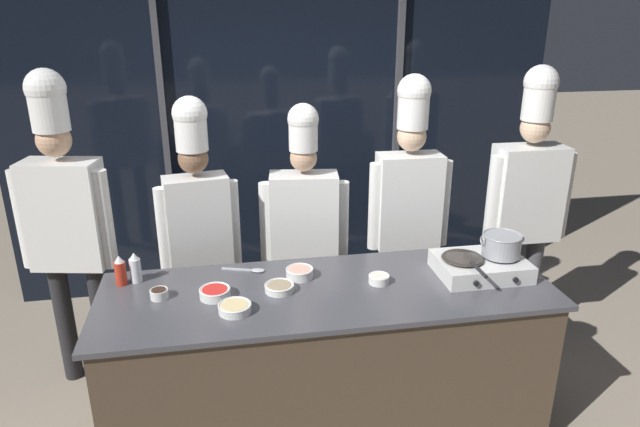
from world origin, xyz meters
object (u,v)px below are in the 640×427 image
object	(u,v)px
chef_line	(304,220)
prep_bowl_soy_glaze	(159,293)
prep_bowl_bell_pepper	(215,292)
chef_sous	(198,220)
portable_stove	(481,266)
chef_pastry	(408,198)
prep_bowl_garlic	(379,278)
prep_bowl_ginger	(235,307)
chef_apprentice	(527,193)
squeeze_bottle_clear	(135,268)
serving_spoon_slotted	(252,270)
frying_pan	(463,256)
chef_head	(66,213)
prep_bowl_mushrooms	(279,287)
squeeze_bottle_chili	(120,271)
stock_pot	(502,244)
prep_bowl_shrimp	(300,272)

from	to	relation	value
chef_line	prep_bowl_soy_glaze	bearing A→B (deg)	47.77
prep_bowl_bell_pepper	chef_sous	bearing A→B (deg)	97.42
portable_stove	chef_pastry	distance (m)	0.79
prep_bowl_garlic	prep_bowl_bell_pepper	size ratio (longest dim) A/B	0.71
prep_bowl_ginger	chef_apprentice	bearing A→B (deg)	23.03
squeeze_bottle_clear	chef_apprentice	distance (m)	2.63
portable_stove	chef_apprentice	world-z (taller)	chef_apprentice
squeeze_bottle_clear	serving_spoon_slotted	distance (m)	0.65
prep_bowl_soy_glaze	chef_apprentice	bearing A→B (deg)	15.06
frying_pan	portable_stove	bearing A→B (deg)	2.57
portable_stove	prep_bowl_ginger	bearing A→B (deg)	-172.62
serving_spoon_slotted	chef_head	xyz separation A→B (m)	(-1.10, 0.47, 0.26)
prep_bowl_garlic	chef_apprentice	world-z (taller)	chef_apprentice
serving_spoon_slotted	chef_line	size ratio (longest dim) A/B	0.14
chef_line	prep_bowl_mushrooms	bearing A→B (deg)	79.36
prep_bowl_garlic	serving_spoon_slotted	world-z (taller)	prep_bowl_garlic
squeeze_bottle_clear	chef_line	size ratio (longest dim) A/B	0.10
squeeze_bottle_chili	prep_bowl_mushrooms	size ratio (longest dim) A/B	1.07
prep_bowl_bell_pepper	prep_bowl_mushrooms	world-z (taller)	prep_bowl_bell_pepper
squeeze_bottle_chili	prep_bowl_ginger	xyz separation A→B (m)	(0.61, -0.41, -0.06)
stock_pot	prep_bowl_shrimp	distance (m)	1.16
squeeze_bottle_clear	prep_bowl_ginger	xyz separation A→B (m)	(0.53, -0.43, -0.06)
prep_bowl_mushrooms	prep_bowl_soy_glaze	bearing A→B (deg)	177.00
prep_bowl_bell_pepper	squeeze_bottle_clear	bearing A→B (deg)	148.93
frying_pan	chef_head	size ratio (longest dim) A/B	0.20
portable_stove	prep_bowl_shrimp	xyz separation A→B (m)	(-1.03, 0.14, -0.02)
stock_pot	chef_line	bearing A→B (deg)	141.99
squeeze_bottle_clear	chef_pastry	bearing A→B (deg)	15.75
prep_bowl_soy_glaze	prep_bowl_mushrooms	size ratio (longest dim) A/B	0.59
chef_line	chef_apprentice	size ratio (longest dim) A/B	0.89
prep_bowl_soy_glaze	prep_bowl_shrimp	size ratio (longest dim) A/B	0.61
chef_apprentice	chef_head	bearing A→B (deg)	-0.49
prep_bowl_garlic	prep_bowl_shrimp	size ratio (longest dim) A/B	0.75
portable_stove	stock_pot	xyz separation A→B (m)	(0.12, 0.00, 0.13)
frying_pan	squeeze_bottle_clear	size ratio (longest dim) A/B	2.34
prep_bowl_shrimp	serving_spoon_slotted	world-z (taller)	prep_bowl_shrimp
squeeze_bottle_chili	chef_head	world-z (taller)	chef_head
stock_pot	prep_bowl_garlic	size ratio (longest dim) A/B	2.11
chef_apprentice	chef_pastry	bearing A→B (deg)	-3.17
squeeze_bottle_chili	prep_bowl_garlic	distance (m)	1.43
prep_bowl_bell_pepper	chef_line	size ratio (longest dim) A/B	0.09
squeeze_bottle_clear	prep_bowl_garlic	bearing A→B (deg)	-10.79
frying_pan	serving_spoon_slotted	world-z (taller)	frying_pan
prep_bowl_ginger	chef_apprentice	size ratio (longest dim) A/B	0.08
prep_bowl_garlic	chef_apprentice	bearing A→B (deg)	29.07
prep_bowl_mushrooms	prep_bowl_shrimp	size ratio (longest dim) A/B	1.03
portable_stove	chef_pastry	size ratio (longest dim) A/B	0.25
prep_bowl_bell_pepper	chef_pastry	xyz separation A→B (m)	(1.31, 0.75, 0.19)
squeeze_bottle_clear	chef_head	distance (m)	0.69
prep_bowl_ginger	prep_bowl_mushrooms	world-z (taller)	prep_bowl_ginger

